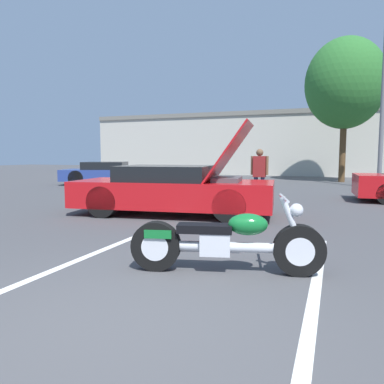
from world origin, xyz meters
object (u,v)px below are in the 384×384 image
parked_car_left_row (108,173)px  spectator_near_motorcycle (259,171)px  motorcycle (225,242)px  show_car_hood_open (174,190)px  tree_background (345,84)px

parked_car_left_row → spectator_near_motorcycle: bearing=-49.3°
parked_car_left_row → spectator_near_motorcycle: spectator_near_motorcycle is taller
motorcycle → show_car_hood_open: show_car_hood_open is taller
tree_background → show_car_hood_open: size_ratio=1.51×
motorcycle → spectator_near_motorcycle: bearing=83.5°
motorcycle → parked_car_left_row: size_ratio=0.49×
parked_car_left_row → spectator_near_motorcycle: 9.21m
tree_background → spectator_near_motorcycle: 11.10m
tree_background → spectator_near_motorcycle: bearing=-103.4°
tree_background → parked_car_left_row: tree_background is taller
motorcycle → tree_background: bearing=70.8°
parked_car_left_row → tree_background: bearing=7.5°
tree_background → spectator_near_motorcycle: size_ratio=4.61×
show_car_hood_open → parked_car_left_row: 9.80m
motorcycle → show_car_hood_open: bearing=107.6°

